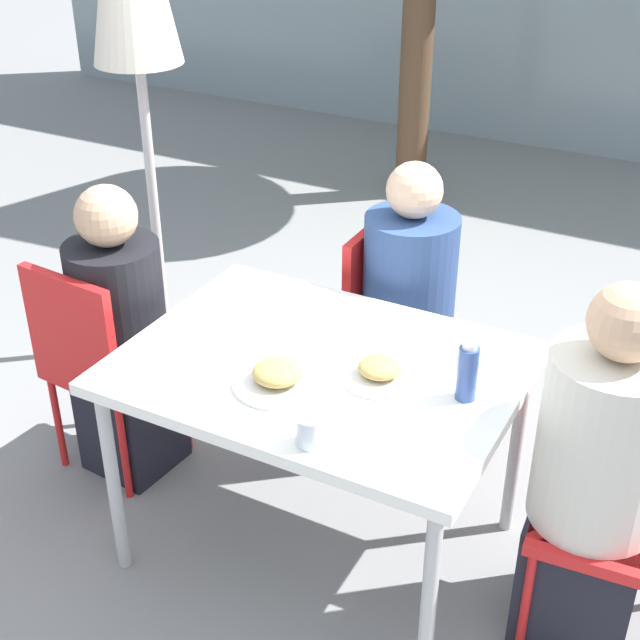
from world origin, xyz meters
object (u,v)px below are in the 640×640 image
(person_left, at_px, (122,343))
(drinking_cup, at_px, (311,430))
(chair_left, at_px, (98,355))
(person_far, at_px, (406,319))
(bottle, at_px, (467,372))
(salad_bowl, at_px, (482,353))
(chair_right, at_px, (615,486))
(person_right, at_px, (596,485))
(chair_far, at_px, (392,317))

(person_left, relative_size, drinking_cup, 13.10)
(chair_left, bearing_deg, person_far, 42.76)
(person_left, height_order, bottle, person_left)
(person_far, height_order, salad_bowl, person_far)
(chair_right, relative_size, salad_bowl, 5.99)
(chair_right, bearing_deg, bottle, 10.65)
(drinking_cup, bearing_deg, person_right, 32.09)
(bottle, bearing_deg, chair_right, 14.93)
(chair_far, xyz_separation_m, person_far, (0.08, -0.05, 0.04))
(person_left, bearing_deg, chair_right, 7.27)
(salad_bowl, bearing_deg, chair_far, 135.50)
(person_right, xyz_separation_m, bottle, (-0.39, -0.03, 0.28))
(person_left, relative_size, chair_right, 1.31)
(person_left, distance_m, drinking_cup, 1.13)
(bottle, relative_size, salad_bowl, 1.28)
(chair_far, height_order, salad_bowl, chair_far)
(chair_far, xyz_separation_m, salad_bowl, (0.52, -0.51, 0.27))
(person_right, relative_size, chair_far, 1.37)
(person_left, distance_m, salad_bowl, 1.31)
(person_far, bearing_deg, drinking_cup, 8.77)
(person_left, xyz_separation_m, person_far, (0.85, 0.63, 0.01))
(chair_left, xyz_separation_m, salad_bowl, (1.34, 0.25, 0.27))
(chair_right, distance_m, drinking_cup, 0.93)
(chair_right, bearing_deg, person_far, -35.89)
(chair_far, distance_m, bottle, 0.96)
(person_far, distance_m, salad_bowl, 0.67)
(person_right, distance_m, person_far, 1.07)
(chair_right, height_order, person_right, person_right)
(person_right, xyz_separation_m, chair_far, (-0.93, 0.69, -0.05))
(chair_right, distance_m, salad_bowl, 0.54)
(drinking_cup, bearing_deg, person_left, 156.82)
(chair_right, relative_size, person_right, 0.73)
(chair_right, bearing_deg, drinking_cup, 30.87)
(drinking_cup, bearing_deg, chair_left, 161.47)
(chair_left, bearing_deg, bottle, 6.25)
(salad_bowl, bearing_deg, person_right, -23.09)
(person_left, height_order, salad_bowl, person_left)
(chair_right, bearing_deg, chair_far, -35.89)
(chair_right, bearing_deg, person_right, 58.04)
(chair_left, xyz_separation_m, person_left, (0.06, 0.08, 0.03))
(chair_far, height_order, bottle, bottle)
(person_left, distance_m, bottle, 1.34)
(person_right, distance_m, bottle, 0.48)
(person_right, bearing_deg, chair_far, -40.55)
(person_far, height_order, bottle, person_far)
(person_right, bearing_deg, bottle, 0.52)
(chair_far, relative_size, drinking_cup, 9.97)
(chair_left, relative_size, chair_far, 1.00)
(person_left, relative_size, person_right, 0.96)
(chair_left, bearing_deg, salad_bowl, 15.22)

